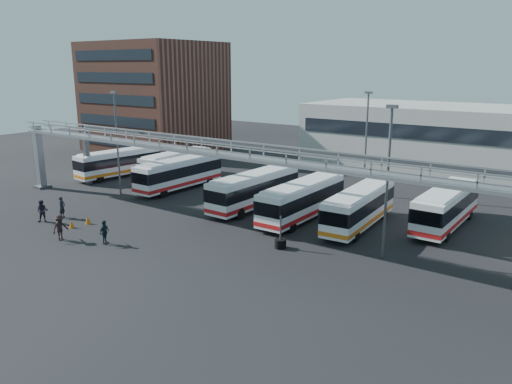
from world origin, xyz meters
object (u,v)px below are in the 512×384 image
Objects in this scene: light_pole_back at (366,138)px; light_pole_left at (117,138)px; bus_0 at (119,162)px; bus_4 at (254,189)px; bus_5 at (302,199)px; tire_stack at (280,243)px; pedestrian_d at (104,232)px; pedestrian_c at (60,227)px; light_pole_mid at (388,175)px; cone_left at (72,224)px; cone_right at (88,220)px; pedestrian_b at (42,211)px; bus_7 at (446,206)px; bus_2 at (179,173)px; pedestrian_a at (62,207)px; bus_6 at (359,207)px; bus_1 at (177,164)px.

light_pole_left is at bearing -145.01° from light_pole_back.
bus_4 is (20.55, -1.65, 0.07)m from bus_0.
tire_stack is at bearing -71.91° from bus_5.
pedestrian_d is (10.61, -10.22, -4.83)m from light_pole_left.
tire_stack reaches higher than pedestrian_c.
light_pole_back is 26.42m from pedestrian_d.
bus_4 is 16.73m from pedestrian_c.
light_pole_left is 24.41m from light_pole_back.
light_pole_mid is 24.74m from cone_left.
light_pole_back is 26.86m from cone_right.
pedestrian_b is at bearing -172.43° from cone_left.
light_pole_back is 0.96× the size of bus_7.
light_pole_left is 12.08m from cone_left.
bus_2 is 1.01× the size of bus_7.
pedestrian_a is 1.04× the size of pedestrian_d.
pedestrian_b is at bearing -142.68° from bus_5.
bus_4 is at bearing 161.36° from light_pole_mid.
bus_7 is at bearing 33.84° from cone_right.
tire_stack is at bearing -63.37° from pedestrian_c.
pedestrian_c is at bearing -148.21° from pedestrian_a.
bus_0 is 1.01× the size of bus_6.
bus_5 is 17.05× the size of cone_left.
cone_left is (6.03, -18.12, -1.39)m from bus_1.
light_pole_back is at bearing 28.90° from bus_2.
bus_4 is at bearing -31.56° from pedestrian_d.
bus_0 is 16.28m from pedestrian_a.
pedestrian_c is at bearing -128.90° from bus_5.
light_pole_left reaches higher than pedestrian_b.
bus_2 is at bearing 39.41° from pedestrian_b.
pedestrian_a is (-17.65, -22.15, -4.80)m from light_pole_back.
pedestrian_d is (3.36, 1.36, -0.09)m from pedestrian_c.
pedestrian_c is (-22.32, -19.70, -0.79)m from bus_7.
bus_0 is 0.97× the size of bus_4.
bus_7 reaches higher than pedestrian_c.
pedestrian_a is at bearing 57.66° from pedestrian_d.
pedestrian_c is 16.31m from tire_stack.
bus_1 is (-28.67, 9.75, -4.02)m from light_pole_mid.
bus_1 is (-20.67, -5.25, -4.02)m from light_pole_back.
pedestrian_c is 3.17× the size of cone_left.
bus_2 is 5.42× the size of pedestrian_c.
bus_2 is 5.76× the size of pedestrian_a.
pedestrian_a is (8.99, -13.55, -0.81)m from bus_0.
bus_6 is at bearing 9.80° from bus_5.
bus_7 is (26.21, 3.13, -0.02)m from bus_2.
pedestrian_d is (-17.39, -9.22, -4.83)m from light_pole_mid.
light_pole_left is 15.50m from pedestrian_d.
cone_right is (2.18, -12.98, -1.46)m from bus_2.
cone_right is at bearing 22.36° from pedestrian_c.
bus_0 is 15.96× the size of cone_right.
tire_stack is (18.05, -8.50, -1.39)m from bus_2.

